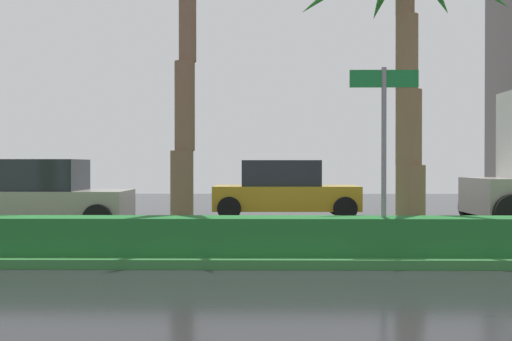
# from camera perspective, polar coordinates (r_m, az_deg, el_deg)

# --- Properties ---
(ground_plane) EXTENTS (90.00, 42.00, 0.10)m
(ground_plane) POSITION_cam_1_polar(r_m,az_deg,el_deg) (12.32, 4.87, -7.11)
(ground_plane) COLOR black
(median_strip) EXTENTS (85.50, 4.00, 0.15)m
(median_strip) POSITION_cam_1_polar(r_m,az_deg,el_deg) (11.31, 5.24, -7.16)
(median_strip) COLOR #2D6B33
(median_strip) RESTS_ON ground_plane
(median_hedge) EXTENTS (76.50, 0.70, 0.60)m
(median_hedge) POSITION_cam_1_polar(r_m,az_deg,el_deg) (9.88, 5.89, -6.09)
(median_hedge) COLOR #1E6028
(median_hedge) RESTS_ON median_strip
(street_name_sign) EXTENTS (1.10, 0.08, 3.00)m
(street_name_sign) POSITION_cam_1_polar(r_m,az_deg,el_deg) (10.00, 11.86, 3.33)
(street_name_sign) COLOR slate
(street_name_sign) RESTS_ON median_strip
(car_in_traffic_leading) EXTENTS (4.30, 2.02, 1.72)m
(car_in_traffic_leading) POSITION_cam_1_polar(r_m,az_deg,el_deg) (15.92, -19.63, -2.24)
(car_in_traffic_leading) COLOR gray
(car_in_traffic_leading) RESTS_ON ground_plane
(car_in_traffic_second) EXTENTS (4.30, 2.02, 1.72)m
(car_in_traffic_second) POSITION_cam_1_polar(r_m,az_deg,el_deg) (18.26, 2.67, -1.85)
(car_in_traffic_second) COLOR #B28C1E
(car_in_traffic_second) RESTS_ON ground_plane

